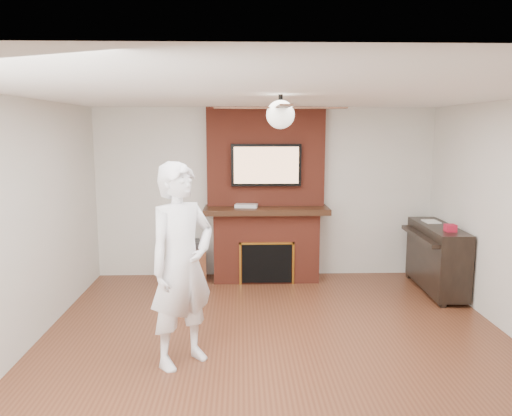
{
  "coord_description": "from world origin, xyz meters",
  "views": [
    {
      "loc": [
        -0.37,
        -4.6,
        2.19
      ],
      "look_at": [
        -0.19,
        0.9,
        1.32
      ],
      "focal_mm": 35.0,
      "sensor_mm": 36.0,
      "label": 1
    }
  ],
  "objects_px": {
    "fireplace": "(266,212)",
    "person": "(182,265)",
    "side_table": "(187,262)",
    "piano": "(436,256)"
  },
  "relations": [
    {
      "from": "fireplace",
      "to": "person",
      "type": "height_order",
      "value": "fireplace"
    },
    {
      "from": "side_table",
      "to": "piano",
      "type": "distance_m",
      "value": 3.49
    },
    {
      "from": "person",
      "to": "side_table",
      "type": "xyz_separation_m",
      "value": [
        -0.24,
        2.61,
        -0.68
      ]
    },
    {
      "from": "fireplace",
      "to": "piano",
      "type": "xyz_separation_m",
      "value": [
        2.28,
        -0.67,
        -0.51
      ]
    },
    {
      "from": "piano",
      "to": "person",
      "type": "bearing_deg",
      "value": -145.91
    },
    {
      "from": "side_table",
      "to": "piano",
      "type": "xyz_separation_m",
      "value": [
        3.43,
        -0.6,
        0.22
      ]
    },
    {
      "from": "fireplace",
      "to": "person",
      "type": "distance_m",
      "value": 2.83
    },
    {
      "from": "person",
      "to": "piano",
      "type": "distance_m",
      "value": 3.8
    },
    {
      "from": "fireplace",
      "to": "person",
      "type": "xyz_separation_m",
      "value": [
        -0.91,
        -2.68,
        -0.04
      ]
    },
    {
      "from": "fireplace",
      "to": "person",
      "type": "bearing_deg",
      "value": -108.79
    }
  ]
}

